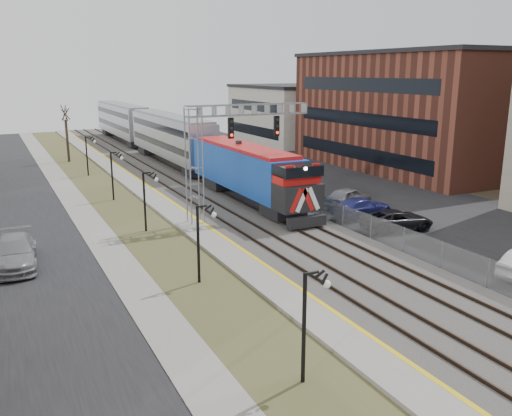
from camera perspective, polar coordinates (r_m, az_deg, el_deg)
street_west at (r=42.28m, az=-23.86°, el=-1.13°), size 7.00×120.00×0.04m
sidewalk at (r=42.64m, az=-17.85°, el=-0.44°), size 2.00×120.00×0.08m
grass_median at (r=43.15m, az=-13.92°, el=-0.02°), size 4.00×120.00×0.06m
platform at (r=43.83m, az=-10.11°, el=0.52°), size 2.00×120.00×0.24m
ballast_bed at (r=45.43m, az=-4.05°, el=1.16°), size 8.00×120.00×0.20m
parking_lot at (r=51.09m, az=8.50°, el=2.41°), size 16.00×120.00×0.04m
platform_edge at (r=44.04m, az=-9.02°, el=0.80°), size 0.24×120.00×0.01m
track_near at (r=44.69m, az=-6.43°, el=1.12°), size 1.58×120.00×0.15m
track_far at (r=45.96m, az=-2.33°, el=1.57°), size 1.58×120.00×0.15m
train at (r=65.21m, az=-10.02°, el=7.43°), size 3.00×63.05×5.33m
signal_gantry at (r=37.03m, az=-4.05°, el=6.83°), size 9.00×1.07×8.15m
lampposts at (r=27.09m, az=-6.31°, el=-3.75°), size 0.14×62.14×4.00m
fence at (r=46.98m, az=0.68°, el=2.51°), size 0.04×120.00×1.60m
buildings_east at (r=56.75m, az=22.88°, el=9.05°), size 16.00×76.00×15.00m
car_lot_c at (r=37.14m, az=14.59°, el=-1.30°), size 5.17×2.90×1.36m
car_lot_d at (r=39.87m, az=11.10°, el=-0.01°), size 5.08×2.52×1.42m
car_lot_e at (r=42.75m, az=9.67°, el=1.09°), size 4.87×3.22×1.54m
car_lot_f at (r=54.53m, az=0.86°, el=4.01°), size 4.33×2.31×1.35m
car_street_b at (r=32.05m, az=-24.08°, el=-4.35°), size 2.59×5.62×1.59m
car_lot_g at (r=56.09m, az=0.59°, el=4.36°), size 5.77×3.87×1.47m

